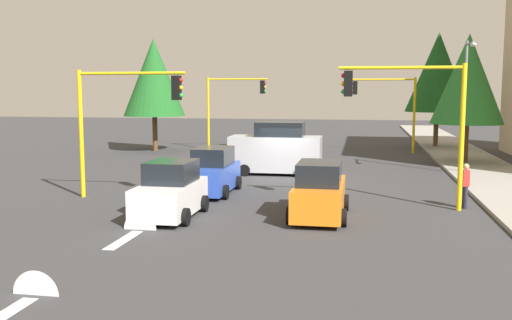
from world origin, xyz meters
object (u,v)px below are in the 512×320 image
(traffic_signal_far_right, at_px, (232,98))
(car_orange, at_px, (319,192))
(tree_roadside_mid, at_px, (468,79))
(traffic_signal_near_right, at_px, (123,107))
(car_blue, at_px, (212,173))
(pedestrian_crossing, at_px, (465,184))
(street_lamp_curbside, at_px, (466,92))
(tree_opposite_side, at_px, (154,78))
(car_white, at_px, (170,192))
(traffic_signal_near_left, at_px, (411,106))
(tree_roadside_far, at_px, (438,72))
(traffic_signal_far_left, at_px, (388,99))
(delivery_van_silver, at_px, (276,150))

(traffic_signal_far_right, xyz_separation_m, car_orange, (22.13, 8.14, -2.93))
(traffic_signal_far_right, xyz_separation_m, tree_roadside_mid, (6.00, 15.65, 1.25))
(traffic_signal_near_right, distance_m, tree_roadside_mid, 21.03)
(car_blue, height_order, pedestrian_crossing, car_blue)
(traffic_signal_far_right, height_order, car_orange, traffic_signal_far_right)
(street_lamp_curbside, height_order, tree_opposite_side, tree_opposite_side)
(tree_opposite_side, relative_size, car_white, 2.18)
(car_blue, bearing_deg, traffic_signal_near_left, 77.30)
(traffic_signal_near_left, relative_size, street_lamp_curbside, 0.77)
(street_lamp_curbside, xyz_separation_m, car_blue, (7.79, -11.60, -3.45))
(traffic_signal_near_right, height_order, tree_roadside_far, tree_roadside_far)
(traffic_signal_far_left, height_order, pedestrian_crossing, traffic_signal_far_left)
(traffic_signal_far_left, xyz_separation_m, tree_roadside_far, (-4.00, 3.86, 2.00))
(car_orange, xyz_separation_m, pedestrian_crossing, (-2.59, 5.29, 0.01))
(car_white, distance_m, car_orange, 5.21)
(traffic_signal_near_left, xyz_separation_m, tree_opposite_side, (-18.00, -16.65, 1.50))
(traffic_signal_near_right, height_order, traffic_signal_near_left, traffic_signal_near_left)
(traffic_signal_near_left, xyz_separation_m, pedestrian_crossing, (-0.46, 2.13, -2.93))
(delivery_van_silver, bearing_deg, traffic_signal_near_right, -32.44)
(street_lamp_curbside, relative_size, tree_roadside_mid, 0.90)
(traffic_signal_far_left, xyz_separation_m, tree_opposite_side, (2.00, -16.64, 1.55))
(car_white, bearing_deg, pedestrian_crossing, 108.53)
(tree_roadside_far, xyz_separation_m, tree_opposite_side, (6.00, -20.50, -0.45))
(street_lamp_curbside, bearing_deg, traffic_signal_far_right, -124.97)
(traffic_signal_near_right, distance_m, car_orange, 8.86)
(street_lamp_curbside, height_order, delivery_van_silver, street_lamp_curbside)
(traffic_signal_far_right, bearing_deg, traffic_signal_near_left, 29.48)
(traffic_signal_near_left, bearing_deg, street_lamp_curbside, 159.75)
(street_lamp_curbside, relative_size, pedestrian_crossing, 4.12)
(traffic_signal_near_left, relative_size, car_white, 1.45)
(tree_opposite_side, distance_m, pedestrian_crossing, 26.08)
(street_lamp_curbside, height_order, tree_roadside_far, tree_roadside_far)
(traffic_signal_far_left, relative_size, car_orange, 1.27)
(tree_opposite_side, bearing_deg, delivery_van_silver, 46.27)
(tree_roadside_mid, relative_size, car_orange, 1.85)
(traffic_signal_far_left, distance_m, car_orange, 22.54)
(traffic_signal_far_left, relative_size, traffic_signal_far_right, 0.99)
(traffic_signal_near_left, distance_m, tree_roadside_mid, 14.71)
(traffic_signal_far_right, bearing_deg, pedestrian_crossing, 34.51)
(street_lamp_curbside, bearing_deg, traffic_signal_far_left, -161.10)
(traffic_signal_far_right, relative_size, tree_roadside_far, 0.61)
(car_white, bearing_deg, car_blue, 177.18)
(traffic_signal_near_left, xyz_separation_m, tree_roadside_far, (-24.00, 3.85, 1.95))
(car_blue, bearing_deg, car_orange, 51.11)
(traffic_signal_far_left, height_order, traffic_signal_near_right, traffic_signal_far_left)
(car_blue, bearing_deg, car_white, -2.82)
(traffic_signal_far_right, relative_size, car_blue, 1.35)
(traffic_signal_far_left, xyz_separation_m, tree_roadside_mid, (6.00, 4.36, 1.29))
(street_lamp_curbside, distance_m, tree_opposite_side, 21.90)
(tree_opposite_side, xyz_separation_m, delivery_van_silver, (10.00, 10.46, -4.06))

